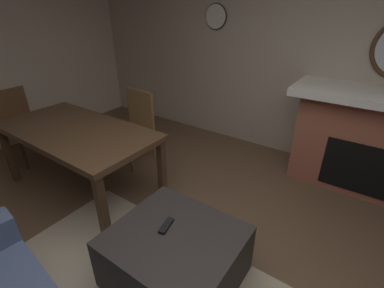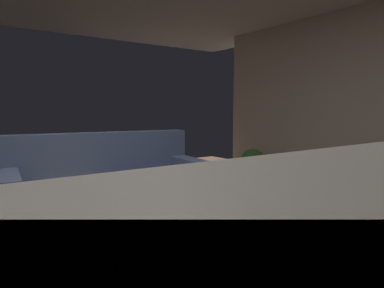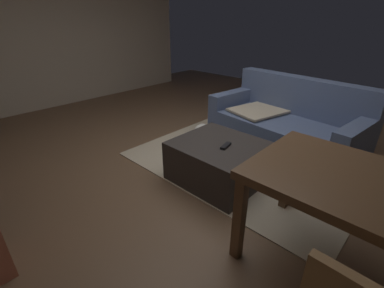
{
  "view_description": "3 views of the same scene",
  "coord_description": "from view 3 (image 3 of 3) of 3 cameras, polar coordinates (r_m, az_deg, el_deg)",
  "views": [
    {
      "loc": [
        -0.61,
        0.98,
        1.88
      ],
      "look_at": [
        0.54,
        -0.68,
        0.84
      ],
      "focal_mm": 25.4,
      "sensor_mm": 36.0,
      "label": 1
    },
    {
      "loc": [
        -0.84,
        -2.03,
        1.14
      ],
      "look_at": [
        0.28,
        -0.48,
        0.95
      ],
      "focal_mm": 32.27,
      "sensor_mm": 36.0,
      "label": 2
    },
    {
      "loc": [
        1.77,
        -2.09,
        1.62
      ],
      "look_at": [
        0.46,
        -0.7,
        0.69
      ],
      "focal_mm": 24.88,
      "sensor_mm": 36.0,
      "label": 3
    }
  ],
  "objects": [
    {
      "name": "area_rug",
      "position": [
        3.38,
        11.73,
        -3.35
      ],
      "size": [
        2.6,
        2.0,
        0.01
      ],
      "primitive_type": "cube",
      "color": "tan",
      "rests_on": "ground"
    },
    {
      "name": "couch",
      "position": [
        3.73,
        19.42,
        3.79
      ],
      "size": [
        2.0,
        1.12,
        0.91
      ],
      "color": "#4C5B7F",
      "rests_on": "ground"
    },
    {
      "name": "tv_remote",
      "position": [
        2.67,
        7.26,
        -0.38
      ],
      "size": [
        0.08,
        0.17,
        0.02
      ],
      "primitive_type": "cube",
      "rotation": [
        0.0,
        0.0,
        0.21
      ],
      "color": "black",
      "rests_on": "ottoman_coffee_table"
    },
    {
      "name": "floor",
      "position": [
        3.19,
        2.63,
        -4.83
      ],
      "size": [
        8.97,
        8.97,
        0.0
      ],
      "primitive_type": "plane",
      "color": "brown"
    },
    {
      "name": "ottoman_coffee_table",
      "position": [
        2.85,
        5.76,
        -3.81
      ],
      "size": [
        0.89,
        0.81,
        0.44
      ],
      "primitive_type": "cube",
      "color": "#2D2826",
      "rests_on": "ground"
    },
    {
      "name": "wall_left",
      "position": [
        5.91,
        -27.52,
        19.54
      ],
      "size": [
        0.12,
        5.72,
        2.51
      ],
      "primitive_type": "cube",
      "color": "#B7A893",
      "rests_on": "ground"
    },
    {
      "name": "small_dog",
      "position": [
        3.66,
        2.11,
        2.5
      ],
      "size": [
        0.43,
        0.48,
        0.3
      ],
      "color": "silver",
      "rests_on": "ground"
    }
  ]
}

